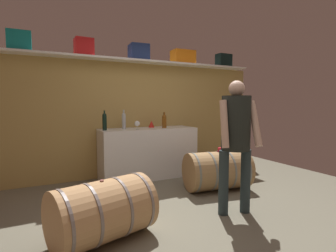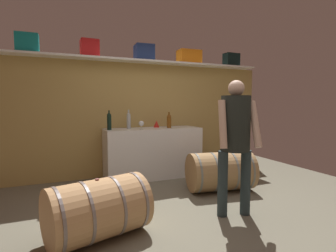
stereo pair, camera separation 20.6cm
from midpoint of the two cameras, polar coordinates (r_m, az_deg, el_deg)
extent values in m
cube|color=#6A6755|center=(3.59, 3.95, -16.50)|extent=(6.20, 7.52, 0.02)
cube|color=tan|center=(4.85, -4.55, 1.51)|extent=(5.00, 0.10, 2.03)
cube|color=white|center=(4.76, -4.06, 13.87)|extent=(4.60, 0.40, 0.03)
cube|color=#138283|center=(4.56, -27.30, 15.79)|extent=(0.32, 0.23, 0.29)
cube|color=red|center=(4.58, -15.54, 16.05)|extent=(0.29, 0.26, 0.28)
cube|color=navy|center=(4.79, -4.01, 15.69)|extent=(0.34, 0.32, 0.28)
cube|color=orange|center=(5.14, 5.82, 14.80)|extent=(0.44, 0.28, 0.25)
cube|color=black|center=(5.66, 14.74, 13.81)|extent=(0.31, 0.20, 0.26)
cube|color=white|center=(4.63, -2.04, -5.84)|extent=(1.68, 0.57, 0.87)
cylinder|color=black|center=(4.33, -11.44, 0.67)|extent=(0.07, 0.07, 0.23)
sphere|color=black|center=(4.32, -11.47, 2.36)|extent=(0.07, 0.07, 0.07)
cylinder|color=black|center=(4.32, -11.48, 2.93)|extent=(0.02, 0.02, 0.07)
cylinder|color=#B2BCBE|center=(4.52, -7.32, 0.88)|extent=(0.07, 0.07, 0.23)
sphere|color=#B2BCBE|center=(4.51, -7.34, 2.47)|extent=(0.06, 0.06, 0.06)
cylinder|color=#B2BCBE|center=(4.51, -7.35, 3.07)|extent=(0.03, 0.03, 0.08)
cylinder|color=brown|center=(4.60, 1.51, 0.71)|extent=(0.08, 0.08, 0.18)
sphere|color=brown|center=(4.59, 1.51, 2.02)|extent=(0.07, 0.07, 0.07)
cylinder|color=brown|center=(4.59, 1.51, 2.60)|extent=(0.03, 0.03, 0.07)
cylinder|color=white|center=(4.34, -4.51, -0.75)|extent=(0.06, 0.06, 0.00)
cylinder|color=white|center=(4.33, -4.51, -0.29)|extent=(0.01, 0.01, 0.07)
sphere|color=white|center=(4.33, -4.52, 0.58)|extent=(0.09, 0.09, 0.09)
sphere|color=maroon|center=(4.33, -4.52, 0.41)|extent=(0.05, 0.05, 0.05)
cone|color=red|center=(4.73, -1.30, 0.43)|extent=(0.11, 0.11, 0.12)
cylinder|color=#A17B4D|center=(4.04, 12.91, -9.66)|extent=(1.03, 0.71, 0.57)
cylinder|color=slate|center=(3.89, 7.57, -10.16)|extent=(0.12, 0.58, 0.58)
cylinder|color=slate|center=(3.98, 10.93, -9.86)|extent=(0.12, 0.58, 0.58)
cylinder|color=slate|center=(4.11, 14.83, -9.46)|extent=(0.12, 0.58, 0.58)
cylinder|color=slate|center=(4.23, 17.81, -9.12)|extent=(0.12, 0.58, 0.58)
cylinder|color=#8D4050|center=(3.98, 12.99, -5.60)|extent=(0.04, 0.04, 0.01)
cylinder|color=tan|center=(2.67, -12.90, -17.36)|extent=(1.04, 0.80, 0.57)
cylinder|color=slate|center=(2.55, -21.24, -18.73)|extent=(0.18, 0.57, 0.58)
cylinder|color=slate|center=(2.62, -15.96, -17.91)|extent=(0.18, 0.57, 0.58)
cylinder|color=slate|center=(2.73, -9.98, -16.79)|extent=(0.18, 0.57, 0.58)
cylinder|color=slate|center=(2.85, -5.56, -15.84)|extent=(0.18, 0.57, 0.58)
cylinder|color=#95524C|center=(2.58, -13.02, -11.37)|extent=(0.04, 0.04, 0.01)
cylinder|color=red|center=(4.00, 13.52, -5.15)|extent=(0.07, 0.07, 0.06)
cylinder|color=#263437|center=(3.15, 13.77, -12.19)|extent=(0.12, 0.12, 0.76)
cylinder|color=#263437|center=(3.26, 18.41, -11.68)|extent=(0.12, 0.12, 0.76)
cylinder|color=black|center=(3.08, 16.44, 0.54)|extent=(0.33, 0.33, 0.63)
sphere|color=tan|center=(3.07, 16.62, 7.92)|extent=(0.18, 0.18, 0.18)
cylinder|color=tan|center=(2.91, 13.90, 0.35)|extent=(0.12, 0.18, 0.54)
cylinder|color=tan|center=(3.08, 20.38, 0.43)|extent=(0.14, 0.27, 0.52)
camera|label=1|loc=(0.10, -88.19, 0.15)|focal=27.81mm
camera|label=2|loc=(0.10, 91.81, -0.15)|focal=27.81mm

